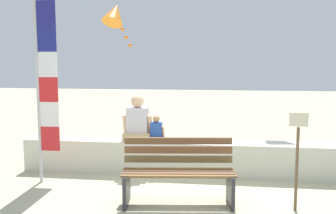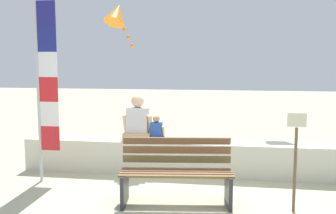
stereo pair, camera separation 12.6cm
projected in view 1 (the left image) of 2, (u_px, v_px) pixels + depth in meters
ground_plane at (184, 193)px, 5.86m from camera, size 40.00×40.00×0.00m
seawall_ledge at (189, 157)px, 6.84m from camera, size 5.92×0.51×0.57m
park_bench at (178, 174)px, 5.43m from camera, size 1.61×0.78×0.88m
person_adult at (138, 122)px, 6.91m from camera, size 0.53×0.39×0.81m
person_child at (156, 131)px, 6.88m from camera, size 0.29×0.22×0.45m
flag_banner at (44, 83)px, 6.19m from camera, size 0.36×0.05×2.91m
kite_orange at (115, 14)px, 8.83m from camera, size 0.75×0.78×1.09m
sign_post at (297, 153)px, 5.08m from camera, size 0.24×0.04×1.32m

